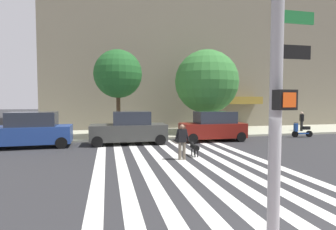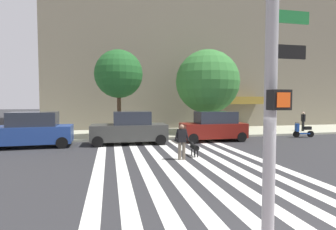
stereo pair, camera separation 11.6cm
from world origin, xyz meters
The scene contains 14 objects.
ground_plane centered at (0.00, 7.05, 0.00)m, with size 160.00×160.00×0.00m, color #2B2B2D.
sidewalk_far centered at (0.00, 17.10, 0.07)m, with size 80.00×6.00×0.15m, color #ADAD95.
crosswalk_stripes centered at (-0.27, 7.05, 0.00)m, with size 7.65×13.50×0.01m.
apartment_block centered at (6.77, 28.68, 13.05)m, with size 31.92×18.58×26.11m.
traffic_light_pole centered at (-1.13, -0.64, 3.52)m, with size 0.74×0.46×5.80m.
parked_car_near_curb centered at (-7.90, 12.75, 0.99)m, with size 4.67×2.05×2.07m.
parked_car_behind_first centered at (-2.19, 12.74, 0.96)m, with size 4.74×2.02×2.05m.
parked_car_third_in_line centered at (3.44, 12.74, 0.97)m, with size 4.31×1.89×2.00m.
parked_scooter centered at (10.63, 12.94, 0.48)m, with size 1.63×0.50×1.11m.
street_tree_nearest centered at (-2.78, 14.92, 4.57)m, with size 3.36×3.36×6.12m.
street_tree_middle centered at (4.32, 16.29, 4.25)m, with size 5.11×5.11×6.67m.
pedestrian_dog_walker centered at (-0.19, 7.70, 0.93)m, with size 0.70×0.24×1.64m.
dog_on_leash centered at (0.64, 8.36, 0.44)m, with size 0.26×1.11×0.65m.
pedestrian_bystander centered at (12.59, 15.39, 1.08)m, with size 0.36×0.69×1.64m.
Camera 1 is at (-3.53, -4.00, 2.74)m, focal length 28.37 mm.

